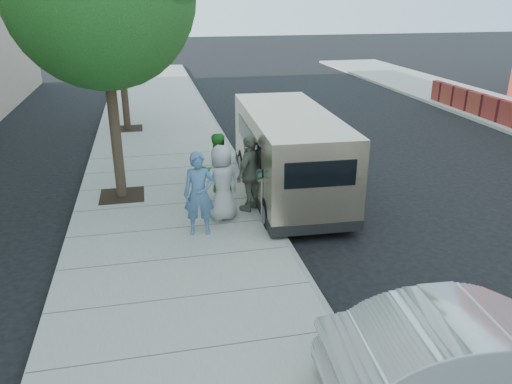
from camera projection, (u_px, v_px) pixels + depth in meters
ground at (217, 230)px, 12.18m from camera, size 120.00×120.00×0.00m
sidewalk at (175, 231)px, 11.95m from camera, size 5.00×60.00×0.15m
curb_face at (274, 222)px, 12.44m from camera, size 0.12×60.00×0.16m
tree_far at (117, 8)px, 19.01m from camera, size 3.92×3.80×6.49m
parking_meter at (262, 185)px, 11.85m from camera, size 0.30×0.17×1.36m
van at (288, 152)px, 13.86m from camera, size 2.43×6.55×2.40m
sedan at (479, 355)px, 6.88m from camera, size 4.46×1.80×1.44m
person_officer at (199, 194)px, 11.34m from camera, size 0.77×0.55×1.95m
person_green_shirt at (217, 169)px, 13.00m from camera, size 1.11×0.98×1.92m
person_gray_shirt at (222, 183)px, 12.08m from camera, size 1.08×0.90×1.89m
person_striped_polo at (251, 173)px, 12.62m from camera, size 1.15×1.17×1.98m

